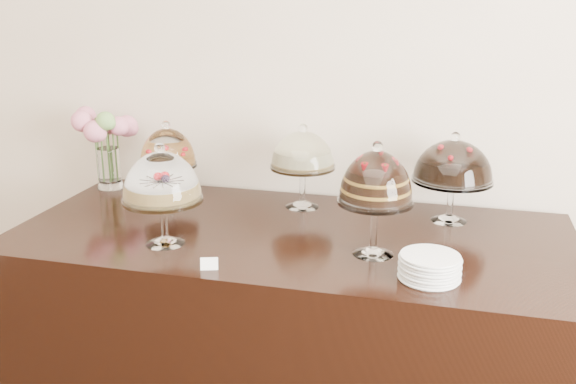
% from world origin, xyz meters
% --- Properties ---
extents(wall_back, '(5.00, 0.04, 3.00)m').
position_xyz_m(wall_back, '(0.00, 3.00, 1.50)').
color(wall_back, beige).
rests_on(wall_back, ground).
extents(display_counter, '(2.20, 1.00, 0.90)m').
position_xyz_m(display_counter, '(-0.04, 2.45, 0.45)').
color(display_counter, black).
rests_on(display_counter, ground).
extents(cake_stand_sugar_sponge, '(0.30, 0.30, 0.39)m').
position_xyz_m(cake_stand_sugar_sponge, '(-0.47, 2.21, 1.15)').
color(cake_stand_sugar_sponge, white).
rests_on(cake_stand_sugar_sponge, display_counter).
extents(cake_stand_choco_layer, '(0.27, 0.27, 0.42)m').
position_xyz_m(cake_stand_choco_layer, '(0.31, 2.30, 1.17)').
color(cake_stand_choco_layer, white).
rests_on(cake_stand_choco_layer, display_counter).
extents(cake_stand_cheesecake, '(0.29, 0.29, 0.37)m').
position_xyz_m(cake_stand_cheesecake, '(-0.06, 2.76, 1.14)').
color(cake_stand_cheesecake, white).
rests_on(cake_stand_cheesecake, display_counter).
extents(cake_stand_dark_choco, '(0.33, 0.33, 0.38)m').
position_xyz_m(cake_stand_dark_choco, '(0.57, 2.74, 1.14)').
color(cake_stand_dark_choco, white).
rests_on(cake_stand_dark_choco, display_counter).
extents(cake_stand_fruit_tart, '(0.26, 0.26, 0.36)m').
position_xyz_m(cake_stand_fruit_tart, '(-0.69, 2.73, 1.12)').
color(cake_stand_fruit_tart, white).
rests_on(cake_stand_fruit_tart, display_counter).
extents(flower_vase, '(0.30, 0.26, 0.39)m').
position_xyz_m(flower_vase, '(-1.05, 2.81, 1.15)').
color(flower_vase, white).
rests_on(flower_vase, display_counter).
extents(plate_stack, '(0.20, 0.20, 0.08)m').
position_xyz_m(plate_stack, '(0.52, 2.14, 0.94)').
color(plate_stack, white).
rests_on(plate_stack, display_counter).
extents(price_card_left, '(0.06, 0.03, 0.04)m').
position_xyz_m(price_card_left, '(-0.22, 2.02, 0.92)').
color(price_card_left, white).
rests_on(price_card_left, display_counter).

